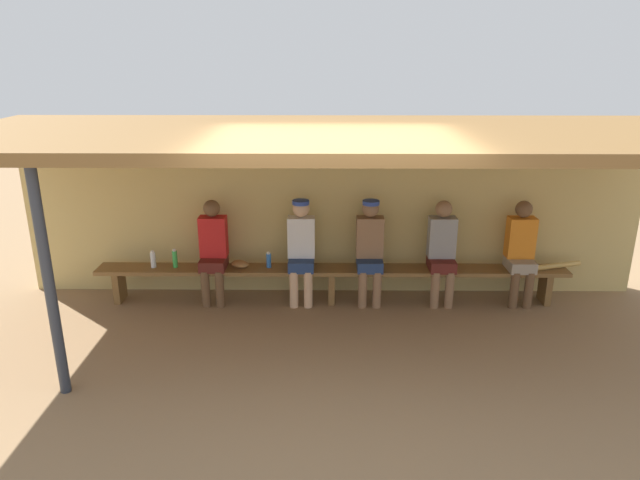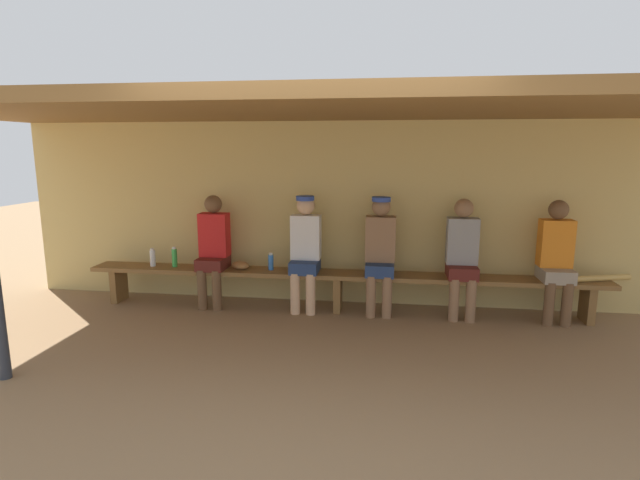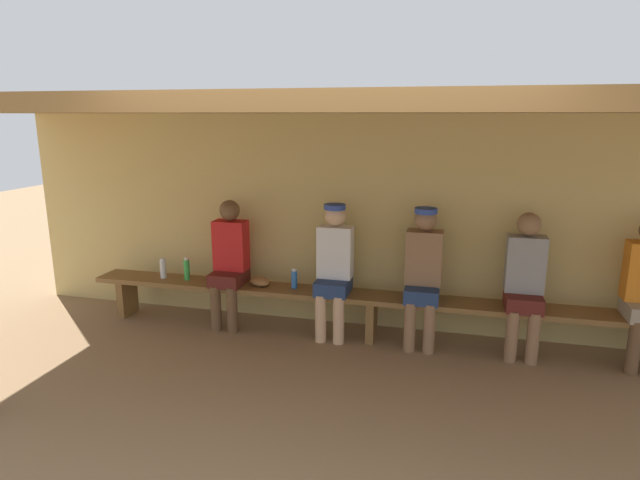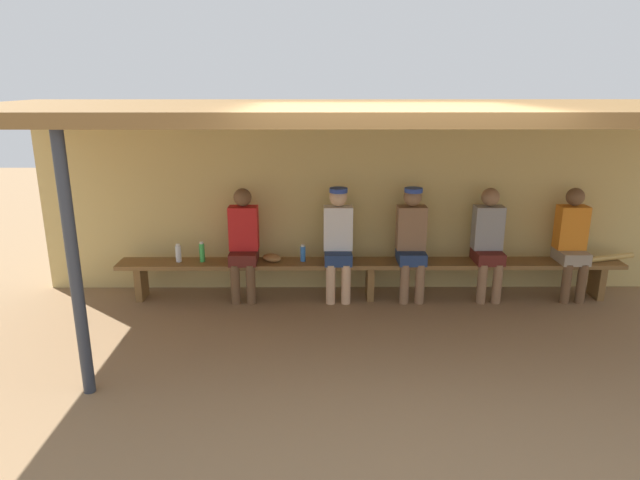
# 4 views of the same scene
# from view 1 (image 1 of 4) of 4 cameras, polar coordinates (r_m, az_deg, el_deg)

# --- Properties ---
(ground_plane) EXTENTS (24.00, 24.00, 0.00)m
(ground_plane) POSITION_cam_1_polar(r_m,az_deg,el_deg) (6.15, 1.27, -12.05)
(ground_plane) COLOR #8C6D4C
(back_wall) EXTENTS (8.00, 0.20, 2.20)m
(back_wall) POSITION_cam_1_polar(r_m,az_deg,el_deg) (7.58, 1.16, 2.96)
(back_wall) COLOR tan
(back_wall) RESTS_ON ground
(dugout_roof) EXTENTS (8.00, 2.80, 0.12)m
(dugout_roof) POSITION_cam_1_polar(r_m,az_deg,el_deg) (6.06, 1.35, 10.26)
(dugout_roof) COLOR brown
(dugout_roof) RESTS_ON back_wall
(support_post) EXTENTS (0.10, 0.10, 2.20)m
(support_post) POSITION_cam_1_polar(r_m,az_deg,el_deg) (5.73, -25.25, -4.08)
(support_post) COLOR #2D333D
(support_post) RESTS_ON ground
(bench) EXTENTS (6.00, 0.36, 0.46)m
(bench) POSITION_cam_1_polar(r_m,az_deg,el_deg) (7.38, 1.16, -3.32)
(bench) COLOR brown
(bench) RESTS_ON ground
(player_near_post) EXTENTS (0.34, 0.42, 1.34)m
(player_near_post) POSITION_cam_1_polar(r_m,az_deg,el_deg) (7.41, 12.00, -0.82)
(player_near_post) COLOR #591E19
(player_near_post) RESTS_ON ground
(player_rightmost) EXTENTS (0.34, 0.42, 1.34)m
(player_rightmost) POSITION_cam_1_polar(r_m,az_deg,el_deg) (7.67, 19.29, -0.81)
(player_rightmost) COLOR gray
(player_rightmost) RESTS_ON ground
(player_in_blue) EXTENTS (0.34, 0.42, 1.34)m
(player_in_blue) POSITION_cam_1_polar(r_m,az_deg,el_deg) (7.40, -10.54, -0.75)
(player_in_blue) COLOR #591E19
(player_in_blue) RESTS_ON ground
(player_with_sunglasses) EXTENTS (0.34, 0.42, 1.34)m
(player_with_sunglasses) POSITION_cam_1_polar(r_m,az_deg,el_deg) (7.26, -1.87, -0.66)
(player_with_sunglasses) COLOR navy
(player_with_sunglasses) RESTS_ON ground
(player_shirtless_tan) EXTENTS (0.34, 0.42, 1.34)m
(player_shirtless_tan) POSITION_cam_1_polar(r_m,az_deg,el_deg) (7.28, 4.96, -0.68)
(player_shirtless_tan) COLOR navy
(player_shirtless_tan) RESTS_ON ground
(water_bottle_orange) EXTENTS (0.06, 0.06, 0.21)m
(water_bottle_orange) POSITION_cam_1_polar(r_m,az_deg,el_deg) (7.37, -5.10, -2.00)
(water_bottle_orange) COLOR blue
(water_bottle_orange) RESTS_ON bench
(water_bottle_clear) EXTENTS (0.07, 0.07, 0.22)m
(water_bottle_clear) POSITION_cam_1_polar(r_m,az_deg,el_deg) (7.64, -16.21, -1.87)
(water_bottle_clear) COLOR silver
(water_bottle_clear) RESTS_ON bench
(water_bottle_green) EXTENTS (0.06, 0.06, 0.24)m
(water_bottle_green) POSITION_cam_1_polar(r_m,az_deg,el_deg) (7.57, -14.18, -1.80)
(water_bottle_green) COLOR green
(water_bottle_green) RESTS_ON bench
(baseball_glove_tan) EXTENTS (0.29, 0.26, 0.09)m
(baseball_glove_tan) POSITION_cam_1_polar(r_m,az_deg,el_deg) (7.43, -7.95, -2.37)
(baseball_glove_tan) COLOR olive
(baseball_glove_tan) RESTS_ON bench
(baseball_bat) EXTENTS (0.83, 0.31, 0.07)m
(baseball_bat) POSITION_cam_1_polar(r_m,az_deg,el_deg) (7.88, 21.97, -2.44)
(baseball_bat) COLOR tan
(baseball_bat) RESTS_ON bench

